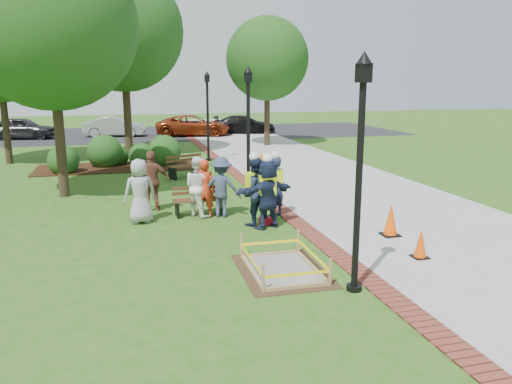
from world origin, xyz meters
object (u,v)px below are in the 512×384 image
object	(u,v)px
wet_concrete_pad	(282,260)
lamp_near	(360,157)
hivis_worker_b	(275,185)
bench_near	(200,206)
cone_front	(421,244)
hivis_worker_c	(254,189)
hivis_worker_a	(267,192)

from	to	relation	value
wet_concrete_pad	lamp_near	bearing A→B (deg)	-51.99
hivis_worker_b	lamp_near	bearing A→B (deg)	-90.98
bench_near	hivis_worker_b	xyz separation A→B (m)	(2.03, -0.71, 0.67)
cone_front	lamp_near	size ratio (longest dim) A/B	0.16
hivis_worker_c	cone_front	bearing A→B (deg)	-50.70
hivis_worker_a	hivis_worker_c	size ratio (longest dim) A/B	1.00
wet_concrete_pad	hivis_worker_b	size ratio (longest dim) A/B	1.25
hivis_worker_b	cone_front	bearing A→B (deg)	-63.56
hivis_worker_b	hivis_worker_c	world-z (taller)	hivis_worker_c
bench_near	hivis_worker_c	size ratio (longest dim) A/B	0.77
cone_front	hivis_worker_b	bearing A→B (deg)	116.44
bench_near	hivis_worker_c	distance (m)	1.99
hivis_worker_b	hivis_worker_c	bearing A→B (deg)	-139.48
bench_near	cone_front	distance (m)	6.32
bench_near	hivis_worker_a	xyz separation A→B (m)	(1.52, -1.72, 0.71)
lamp_near	hivis_worker_b	world-z (taller)	lamp_near
hivis_worker_b	hivis_worker_c	xyz separation A→B (m)	(-0.78, -0.66, 0.04)
cone_front	lamp_near	bearing A→B (deg)	-150.85
cone_front	hivis_worker_c	world-z (taller)	hivis_worker_c
wet_concrete_pad	bench_near	xyz separation A→B (m)	(-0.96, 4.76, 0.02)
wet_concrete_pad	hivis_worker_c	xyz separation A→B (m)	(0.29, 3.39, 0.74)
wet_concrete_pad	cone_front	distance (m)	3.12
lamp_near	hivis_worker_c	distance (m)	4.93
wet_concrete_pad	hivis_worker_c	world-z (taller)	hivis_worker_c
cone_front	hivis_worker_b	distance (m)	4.64
hivis_worker_b	hivis_worker_a	bearing A→B (deg)	-116.81
cone_front	hivis_worker_a	bearing A→B (deg)	129.59
wet_concrete_pad	hivis_worker_c	distance (m)	3.48
hivis_worker_a	lamp_near	bearing A→B (deg)	-84.35
wet_concrete_pad	hivis_worker_a	distance (m)	3.17
cone_front	hivis_worker_c	bearing A→B (deg)	129.30
cone_front	hivis_worker_b	xyz separation A→B (m)	(-2.05, 4.12, 0.61)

